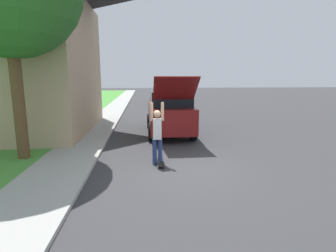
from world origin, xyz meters
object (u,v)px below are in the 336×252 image
object	(u,v)px
suv_parked	(169,110)
skateboarder	(157,133)
car_down_street	(162,98)
skateboard	(161,163)

from	to	relation	value
suv_parked	skateboarder	bearing A→B (deg)	-100.02
car_down_street	skateboard	distance (m)	17.90
car_down_street	skateboarder	world-z (taller)	skateboarder
car_down_street	skateboard	size ratio (longest dim) A/B	4.98
suv_parked	car_down_street	bearing A→B (deg)	87.13
car_down_street	skateboarder	bearing A→B (deg)	-94.71
skateboarder	skateboard	distance (m)	0.92
skateboarder	skateboard	size ratio (longest dim) A/B	2.31
suv_parked	car_down_street	distance (m)	13.27
suv_parked	skateboard	xyz separation A→B (m)	(-0.71, -4.60, -1.03)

